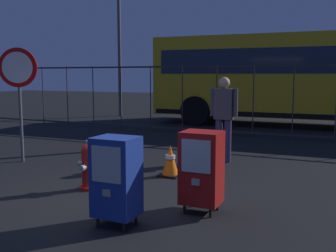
% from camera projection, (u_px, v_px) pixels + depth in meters
% --- Properties ---
extents(ground_plane, '(60.00, 60.00, 0.00)m').
position_uv_depth(ground_plane, '(113.00, 200.00, 5.47)').
color(ground_plane, black).
extents(fire_hydrant, '(0.33, 0.32, 0.75)m').
position_uv_depth(fire_hydrant, '(88.00, 166.00, 5.94)').
color(fire_hydrant, red).
rests_on(fire_hydrant, ground_plane).
extents(newspaper_box_primary, '(0.48, 0.42, 1.02)m').
position_uv_depth(newspaper_box_primary, '(201.00, 167.00, 4.91)').
color(newspaper_box_primary, black).
rests_on(newspaper_box_primary, ground_plane).
extents(newspaper_box_secondary, '(0.48, 0.42, 1.02)m').
position_uv_depth(newspaper_box_secondary, '(116.00, 177.00, 4.48)').
color(newspaper_box_secondary, black).
rests_on(newspaper_box_secondary, ground_plane).
extents(stop_sign, '(0.71, 0.31, 2.23)m').
position_uv_depth(stop_sign, '(19.00, 81.00, 7.69)').
color(stop_sign, '#4C4F54').
rests_on(stop_sign, ground_plane).
extents(pedestrian, '(0.55, 0.22, 1.67)m').
position_uv_depth(pedestrian, '(224.00, 114.00, 7.74)').
color(pedestrian, '#382D51').
rests_on(pedestrian, ground_plane).
extents(traffic_cone, '(0.36, 0.36, 0.53)m').
position_uv_depth(traffic_cone, '(170.00, 161.00, 6.74)').
color(traffic_cone, black).
rests_on(traffic_cone, ground_plane).
extents(fence_barrier, '(18.03, 0.04, 2.00)m').
position_uv_depth(fence_barrier, '(234.00, 100.00, 11.18)').
color(fence_barrier, '#2D2D33').
rests_on(fence_barrier, ground_plane).
extents(bus_near, '(10.56, 3.00, 3.00)m').
position_uv_depth(bus_near, '(314.00, 75.00, 13.05)').
color(bus_near, gold).
rests_on(bus_near, ground_plane).
extents(street_light_near_right, '(0.32, 0.32, 7.53)m').
position_uv_depth(street_light_near_right, '(119.00, 10.00, 16.16)').
color(street_light_near_right, '#4C4F54').
rests_on(street_light_near_right, ground_plane).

